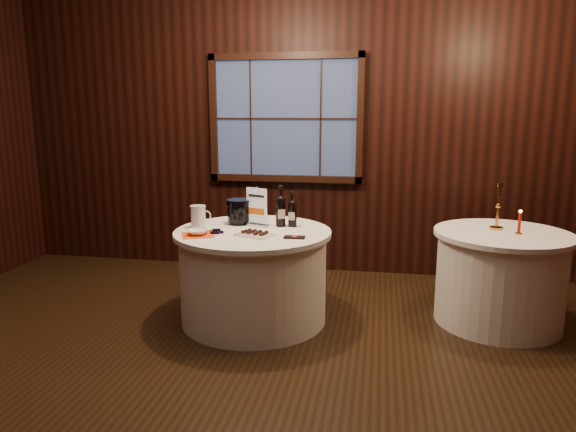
% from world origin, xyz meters
% --- Properties ---
extents(ground, '(6.00, 6.00, 0.00)m').
position_xyz_m(ground, '(0.00, 0.00, 0.00)').
color(ground, black).
rests_on(ground, ground).
extents(back_wall, '(6.00, 0.10, 3.00)m').
position_xyz_m(back_wall, '(0.00, 2.48, 1.54)').
color(back_wall, black).
rests_on(back_wall, ground).
extents(main_table, '(1.28, 1.28, 0.77)m').
position_xyz_m(main_table, '(0.00, 1.00, 0.39)').
color(main_table, white).
rests_on(main_table, ground).
extents(side_table, '(1.08, 1.08, 0.77)m').
position_xyz_m(side_table, '(2.00, 1.30, 0.39)').
color(side_table, white).
rests_on(side_table, ground).
extents(sign_stand, '(0.20, 0.16, 0.34)m').
position_xyz_m(sign_stand, '(0.00, 1.17, 0.88)').
color(sign_stand, silver).
rests_on(sign_stand, main_table).
extents(port_bottle_left, '(0.08, 0.10, 0.35)m').
position_xyz_m(port_bottle_left, '(0.19, 1.19, 0.92)').
color(port_bottle_left, black).
rests_on(port_bottle_left, main_table).
extents(port_bottle_right, '(0.07, 0.07, 0.30)m').
position_xyz_m(port_bottle_right, '(0.30, 1.19, 0.90)').
color(port_bottle_right, black).
rests_on(port_bottle_right, main_table).
extents(ice_bucket, '(0.21, 0.21, 0.21)m').
position_xyz_m(ice_bucket, '(-0.17, 1.22, 0.88)').
color(ice_bucket, black).
rests_on(ice_bucket, main_table).
extents(chocolate_plate, '(0.33, 0.28, 0.04)m').
position_xyz_m(chocolate_plate, '(0.06, 0.82, 0.79)').
color(chocolate_plate, white).
rests_on(chocolate_plate, main_table).
extents(chocolate_box, '(0.16, 0.09, 0.01)m').
position_xyz_m(chocolate_box, '(0.38, 0.80, 0.78)').
color(chocolate_box, black).
rests_on(chocolate_box, main_table).
extents(grape_bunch, '(0.17, 0.09, 0.04)m').
position_xyz_m(grape_bunch, '(-0.25, 0.82, 0.79)').
color(grape_bunch, black).
rests_on(grape_bunch, main_table).
extents(glass_pitcher, '(0.17, 0.13, 0.19)m').
position_xyz_m(glass_pitcher, '(-0.47, 1.02, 0.86)').
color(glass_pitcher, white).
rests_on(glass_pitcher, main_table).
extents(orange_napkin, '(0.32, 0.32, 0.00)m').
position_xyz_m(orange_napkin, '(-0.38, 0.76, 0.77)').
color(orange_napkin, '#F74F14').
rests_on(orange_napkin, main_table).
extents(cracker_bowl, '(0.19, 0.19, 0.04)m').
position_xyz_m(cracker_bowl, '(-0.38, 0.76, 0.79)').
color(cracker_bowl, white).
rests_on(cracker_bowl, orange_napkin).
extents(brass_candlestick, '(0.11, 0.11, 0.38)m').
position_xyz_m(brass_candlestick, '(1.96, 1.39, 0.91)').
color(brass_candlestick, '#C1823C').
rests_on(brass_candlestick, side_table).
extents(red_candle, '(0.05, 0.05, 0.20)m').
position_xyz_m(red_candle, '(2.10, 1.23, 0.85)').
color(red_candle, '#C1823C').
rests_on(red_candle, side_table).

